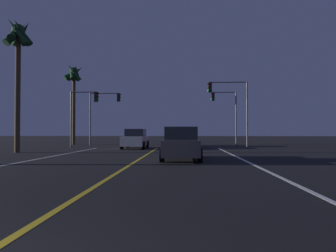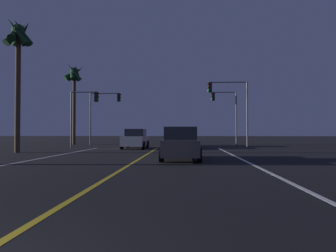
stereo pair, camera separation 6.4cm
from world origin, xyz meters
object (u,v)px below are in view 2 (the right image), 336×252
traffic_light_near_right (229,99)px  traffic_light_far_left (105,106)px  car_oncoming (135,139)px  traffic_light_near_left (85,106)px  palm_tree_left_mid (18,45)px  car_lead_same_lane (181,144)px  traffic_light_far_right (225,106)px  car_ahead_far (181,138)px  palm_tree_left_far (74,80)px

traffic_light_near_right → traffic_light_far_left: traffic_light_near_right is taller
car_oncoming → traffic_light_near_left: 5.77m
traffic_light_near_right → palm_tree_left_mid: (-15.58, -6.50, 3.13)m
traffic_light_near_left → traffic_light_far_left: (0.36, 5.50, 0.45)m
car_lead_same_lane → traffic_light_near_left: (-8.93, 11.07, 2.99)m
traffic_light_near_left → car_oncoming: bearing=-10.6°
traffic_light_far_right → traffic_light_far_left: (-13.08, 0.00, 0.02)m
car_ahead_far → traffic_light_far_right: size_ratio=0.75×
car_ahead_far → traffic_light_near_right: (4.28, -3.01, 3.58)m
car_oncoming → traffic_light_far_left: size_ratio=0.75×
car_oncoming → car_lead_same_lane: bearing=21.9°
palm_tree_left_mid → car_lead_same_lane: bearing=-21.8°
car_lead_same_lane → car_oncoming: bearing=21.9°
traffic_light_far_left → palm_tree_left_mid: size_ratio=0.61×
traffic_light_far_left → traffic_light_near_right: bearing=-23.4°
palm_tree_left_far → traffic_light_far_right: bearing=-2.9°
traffic_light_near_right → car_oncoming: bearing=6.3°
traffic_light_near_right → traffic_light_near_left: bearing=0.0°
car_lead_same_lane → traffic_light_far_right: traffic_light_far_right is taller
car_lead_same_lane → car_oncoming: same height
car_oncoming → traffic_light_far_right: size_ratio=0.75×
car_lead_same_lane → traffic_light_far_left: bearing=27.3°
car_ahead_far → traffic_light_near_right: bearing=-125.1°
traffic_light_far_right → palm_tree_left_mid: size_ratio=0.61×
traffic_light_far_left → palm_tree_left_mid: bearing=-103.6°
traffic_light_near_right → palm_tree_left_far: (-16.48, 6.35, 2.98)m
traffic_light_far_left → palm_tree_left_mid: palm_tree_left_mid is taller
car_oncoming → traffic_light_near_left: (-4.85, 0.91, 2.99)m
traffic_light_far_left → palm_tree_left_mid: 12.77m
car_oncoming → traffic_light_near_left: bearing=-100.6°
traffic_light_near_right → traffic_light_far_left: (-12.69, 5.50, -0.14)m
palm_tree_left_far → car_oncoming: bearing=-41.3°
car_oncoming → traffic_light_far_left: (-4.49, 6.41, 3.44)m
traffic_light_near_right → traffic_light_far_right: 5.52m
car_lead_same_lane → car_ahead_far: (-0.16, 14.08, 0.00)m
traffic_light_far_left → traffic_light_near_left: bearing=-93.7°
traffic_light_near_left → palm_tree_left_far: (-3.43, 6.35, 3.57)m
car_oncoming → traffic_light_near_right: 8.99m
traffic_light_near_right → traffic_light_far_right: size_ratio=1.03×
traffic_light_far_right → traffic_light_far_left: bearing=0.0°
car_ahead_far → traffic_light_far_left: (-8.40, 2.49, 3.44)m
palm_tree_left_mid → traffic_light_far_right: bearing=36.9°
car_lead_same_lane → traffic_light_far_right: bearing=-15.2°
car_ahead_far → car_oncoming: 5.54m
car_oncoming → traffic_light_near_left: size_ratio=0.84×
car_ahead_far → traffic_light_near_left: size_ratio=0.84×
palm_tree_left_far → car_ahead_far: bearing=-15.3°
traffic_light_far_right → palm_tree_left_far: 17.18m
car_oncoming → palm_tree_left_far: bearing=-131.3°
palm_tree_left_mid → palm_tree_left_far: (-0.90, 12.85, -0.15)m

